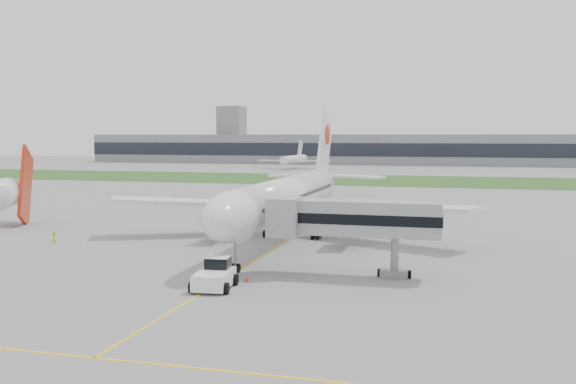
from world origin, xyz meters
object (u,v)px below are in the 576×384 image
(airliner, at_px, (288,196))
(pushback_tug, at_px, (215,275))
(ground_crew_near, at_px, (227,276))
(jet_bridge, at_px, (349,219))
(neighbor_aircraft, at_px, (4,193))

(airliner, relative_size, pushback_tug, 10.27)
(airliner, bearing_deg, pushback_tug, -89.01)
(ground_crew_near, bearing_deg, airliner, -110.81)
(jet_bridge, xyz_separation_m, ground_crew_near, (-9.87, -6.44, -4.66))
(pushback_tug, relative_size, ground_crew_near, 3.12)
(jet_bridge, bearing_deg, airliner, 120.52)
(pushback_tug, xyz_separation_m, jet_bridge, (10.52, 7.58, 4.33))
(jet_bridge, height_order, ground_crew_near, jet_bridge)
(airliner, xyz_separation_m, pushback_tug, (0.45, -26.32, -4.49))
(airliner, bearing_deg, neighbor_aircraft, 179.55)
(airliner, relative_size, neighbor_aircraft, 3.48)
(pushback_tug, relative_size, jet_bridge, 0.33)
(pushback_tug, bearing_deg, jet_bridge, 29.81)
(pushback_tug, bearing_deg, neighbor_aircraft, 142.22)
(jet_bridge, distance_m, ground_crew_near, 12.68)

